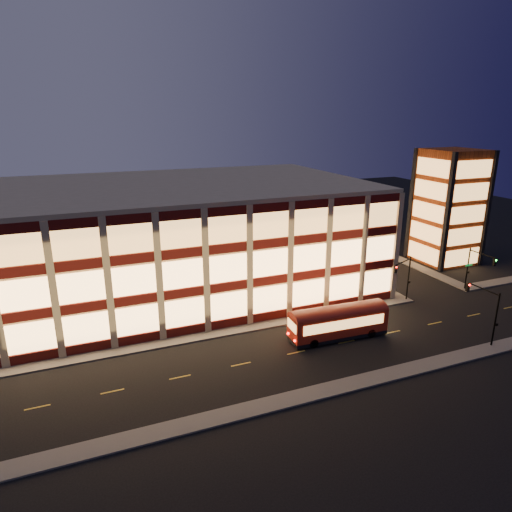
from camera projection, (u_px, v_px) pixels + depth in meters
name	position (u px, v px, depth m)	size (l,w,h in m)	color
ground	(239.00, 334.00, 50.25)	(200.00, 200.00, 0.00)	black
sidewalk_office_south	(210.00, 334.00, 50.03)	(54.00, 2.00, 0.15)	#514F4C
sidewalk_office_east	(337.00, 264.00, 73.52)	(2.00, 30.00, 0.15)	#514F4C
sidewalk_tower_south	(498.00, 282.00, 65.50)	(14.00, 2.00, 0.15)	#514F4C
sidewalk_tower_west	(392.00, 256.00, 77.47)	(2.00, 30.00, 0.15)	#514F4C
sidewalk_near	(291.00, 399.00, 38.74)	(100.00, 2.00, 0.15)	#514F4C
office_building	(176.00, 237.00, 61.97)	(50.45, 30.45, 14.50)	tan
stair_tower	(448.00, 207.00, 72.48)	(8.60, 8.60, 18.00)	#8C3814
traffic_signal_far	(404.00, 273.00, 57.21)	(3.79, 1.87, 6.00)	black
traffic_signal_right	(477.00, 264.00, 60.52)	(1.20, 4.37, 6.00)	black
traffic_signal_near	(485.00, 305.00, 47.72)	(0.32, 4.45, 6.00)	black
trolley_bus	(338.00, 320.00, 48.94)	(10.92, 3.27, 3.66)	#941708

